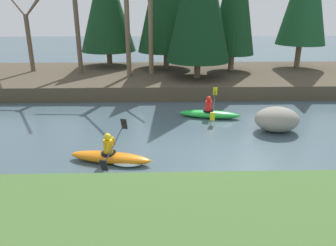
{
  "coord_description": "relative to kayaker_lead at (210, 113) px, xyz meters",
  "views": [
    {
      "loc": [
        -1.08,
        -10.5,
        4.8
      ],
      "look_at": [
        -0.76,
        1.29,
        0.55
      ],
      "focal_mm": 35.0,
      "sensor_mm": 36.0,
      "label": 1
    }
  ],
  "objects": [
    {
      "name": "ground_plane",
      "position": [
        -1.18,
        -3.47,
        -0.22
      ],
      "size": [
        90.0,
        90.0,
        0.0
      ],
      "primitive_type": "plane",
      "color": "#425660"
    },
    {
      "name": "riverbank_far",
      "position": [
        -1.18,
        6.65,
        0.17
      ],
      "size": [
        44.0,
        8.05,
        0.78
      ],
      "color": "#4C4233",
      "rests_on": "ground"
    },
    {
      "name": "conifer_tree_far_left",
      "position": [
        -5.76,
        9.31,
        4.75
      ],
      "size": [
        3.73,
        3.73,
        7.38
      ],
      "color": "brown",
      "rests_on": "riverbank_far"
    },
    {
      "name": "bare_tree_upstream",
      "position": [
        -10.41,
        7.41,
        2.75
      ],
      "size": [
        2.61,
        2.58,
        4.65
      ],
      "color": "brown",
      "rests_on": "riverbank_far"
    },
    {
      "name": "bare_tree_mid_upstream",
      "position": [
        -7.16,
        6.76,
        4.16
      ],
      "size": [
        4.19,
        4.14,
        7.66
      ],
      "color": "brown",
      "rests_on": "riverbank_far"
    },
    {
      "name": "bare_tree_mid_downstream",
      "position": [
        -4.04,
        5.68,
        3.91
      ],
      "size": [
        3.91,
        3.86,
        7.12
      ],
      "color": "brown",
      "rests_on": "riverbank_far"
    },
    {
      "name": "bare_tree_downstream",
      "position": [
        -2.73,
        6.34,
        3.42
      ],
      "size": [
        3.36,
        3.32,
        6.07
      ],
      "color": "#7A664C",
      "rests_on": "riverbank_far"
    },
    {
      "name": "kayaker_lead",
      "position": [
        0.0,
        0.0,
        0.0
      ],
      "size": [
        2.79,
        2.06,
        1.2
      ],
      "rotation": [
        0.0,
        0.0,
        -0.21
      ],
      "color": "green",
      "rests_on": "ground"
    },
    {
      "name": "kayaker_middle",
      "position": [
        -3.76,
        -4.39,
        -0.02
      ],
      "size": [
        2.79,
        2.05,
        1.2
      ],
      "rotation": [
        0.0,
        0.0,
        -0.23
      ],
      "color": "orange",
      "rests_on": "ground"
    },
    {
      "name": "boulder_midstream",
      "position": [
        2.43,
        -1.71,
        0.28
      ],
      "size": [
        1.76,
        1.38,
        1.0
      ],
      "color": "gray",
      "rests_on": "ground"
    }
  ]
}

